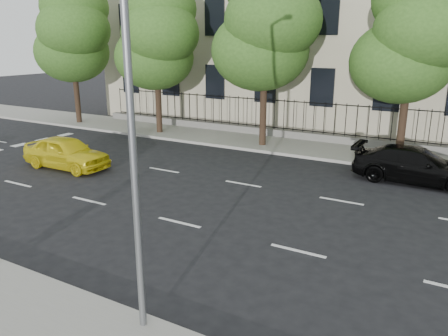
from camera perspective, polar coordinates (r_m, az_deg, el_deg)
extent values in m
plane|color=black|center=(12.40, -12.62, -10.97)|extent=(120.00, 120.00, 0.00)
cube|color=gray|center=(23.96, 10.18, 2.71)|extent=(60.00, 4.00, 0.15)
cube|color=slate|center=(25.47, 11.50, 4.08)|extent=(30.00, 0.50, 0.40)
cube|color=black|center=(25.41, 11.53, 4.74)|extent=(28.80, 0.05, 0.05)
cube|color=black|center=(25.15, 11.74, 8.31)|extent=(28.80, 0.05, 0.05)
cylinder|color=slate|center=(7.81, -11.98, 5.28)|extent=(0.14, 0.14, 8.00)
cylinder|color=#382619|center=(31.98, -18.61, 8.50)|extent=(0.36, 0.36, 3.15)
ellipsoid|color=#30571D|center=(32.25, -19.22, 14.12)|extent=(4.94, 4.94, 4.06)
ellipsoid|color=#30571D|center=(31.25, -19.03, 16.72)|extent=(4.68, 4.68, 3.85)
ellipsoid|color=#30571D|center=(32.01, -18.95, 19.27)|extent=(4.42, 4.42, 3.64)
cylinder|color=#382619|center=(27.24, -8.53, 7.76)|extent=(0.36, 0.36, 2.97)
ellipsoid|color=#30571D|center=(27.45, -9.08, 14.07)|extent=(4.75, 4.75, 3.90)
ellipsoid|color=#30571D|center=(26.49, -8.32, 17.00)|extent=(4.50, 4.50, 3.70)
ellipsoid|color=#30571D|center=(27.27, -8.34, 19.87)|extent=(4.25, 4.25, 3.50)
cylinder|color=#382619|center=(23.61, 5.12, 7.01)|extent=(0.36, 0.36, 3.32)
ellipsoid|color=#30571D|center=(23.75, 4.73, 15.03)|extent=(5.13, 5.13, 4.21)
ellipsoid|color=#30571D|center=(22.94, 6.42, 18.66)|extent=(4.86, 4.86, 4.00)
cylinder|color=#382619|center=(21.75, 22.19, 4.74)|extent=(0.36, 0.36, 3.08)
ellipsoid|color=#30571D|center=(21.77, 22.09, 12.70)|extent=(4.56, 4.56, 3.74)
ellipsoid|color=#30571D|center=(21.15, 24.78, 15.94)|extent=(4.32, 4.32, 3.55)
imported|color=yellow|center=(21.04, -19.91, 1.93)|extent=(4.29, 1.78, 1.45)
imported|color=black|center=(19.40, 23.78, 0.33)|extent=(5.02, 2.10, 1.45)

